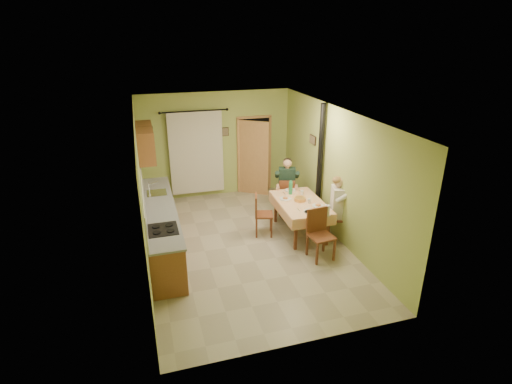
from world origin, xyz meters
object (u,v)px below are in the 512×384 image
object	(u,v)px
dining_table	(300,217)
chair_near	(320,244)
stove_flue	(319,181)
man_right	(338,200)
chair_right	(337,225)
man_far	(287,180)
chair_far	(286,203)
chair_left	(263,222)

from	to	relation	value
dining_table	chair_near	size ratio (longest dim) A/B	1.62
stove_flue	man_right	bearing A→B (deg)	-83.80
chair_right	man_far	xyz separation A→B (m)	(-0.64, 1.46, 0.59)
chair_far	chair_right	xyz separation A→B (m)	(0.64, -1.45, 0.00)
chair_left	stove_flue	bearing A→B (deg)	115.48
chair_near	chair_far	bearing A→B (deg)	-98.10
chair_near	stove_flue	size ratio (longest dim) A/B	0.36
man_far	stove_flue	bearing A→B (deg)	-31.23
man_right	stove_flue	size ratio (longest dim) A/B	0.50
chair_left	dining_table	bearing A→B (deg)	94.39
chair_far	chair_right	size ratio (longest dim) A/B	0.92
chair_right	chair_near	bearing A→B (deg)	151.11
chair_left	man_right	xyz separation A→B (m)	(1.49, -0.58, 0.59)
dining_table	man_far	bearing A→B (deg)	87.60
dining_table	chair_far	size ratio (longest dim) A/B	1.76
dining_table	man_far	distance (m)	1.15
stove_flue	chair_near	bearing A→B (deg)	-112.24
man_right	dining_table	bearing A→B (deg)	76.52
dining_table	stove_flue	distance (m)	0.97
dining_table	chair_far	distance (m)	1.03
man_right	stove_flue	bearing A→B (deg)	24.02
chair_right	man_far	world-z (taller)	man_far
man_far	chair_right	bearing A→B (deg)	-47.53
man_right	stove_flue	world-z (taller)	stove_flue
chair_near	man_far	bearing A→B (deg)	-98.20
chair_right	chair_left	bearing A→B (deg)	86.48
chair_far	chair_left	size ratio (longest dim) A/B	0.99
chair_far	man_far	xyz separation A→B (m)	(0.00, 0.01, 0.59)
dining_table	chair_far	bearing A→B (deg)	87.78
dining_table	stove_flue	bearing A→B (deg)	34.95
dining_table	chair_near	world-z (taller)	chair_near
chair_right	chair_left	xyz separation A→B (m)	(-1.51, 0.59, -0.00)
man_far	man_right	bearing A→B (deg)	-47.94
chair_far	dining_table	bearing A→B (deg)	-74.54
chair_far	chair_near	world-z (taller)	chair_near
dining_table	man_right	world-z (taller)	man_right
dining_table	man_far	world-z (taller)	man_far
dining_table	stove_flue	world-z (taller)	stove_flue
chair_near	chair_left	world-z (taller)	chair_near
chair_right	man_far	bearing A→B (deg)	41.34
chair_far	chair_right	bearing A→B (deg)	-47.23
chair_left	man_far	bearing A→B (deg)	151.08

